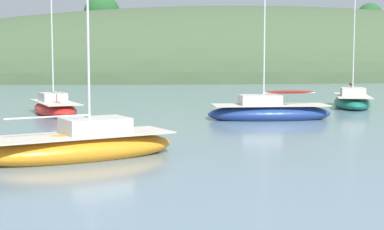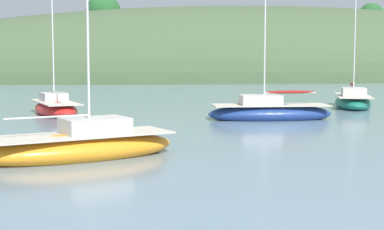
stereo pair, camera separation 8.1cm
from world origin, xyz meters
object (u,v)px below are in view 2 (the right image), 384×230
sailboat_blue_center (269,112)px  sailboat_black_sloop (82,146)px  mooring_buoy_channel (237,109)px  sailboat_white_near (55,108)px  sailboat_red_portside (353,101)px

sailboat_blue_center → sailboat_black_sloop: bearing=-131.1°
sailboat_black_sloop → mooring_buoy_channel: (10.36, 18.62, -0.33)m
sailboat_blue_center → mooring_buoy_channel: bearing=95.9°
sailboat_blue_center → sailboat_white_near: 14.47m
sailboat_red_portside → mooring_buoy_channel: bearing=-169.2°
sailboat_black_sloop → sailboat_blue_center: 16.70m
mooring_buoy_channel → sailboat_white_near: bearing=-177.6°
sailboat_black_sloop → sailboat_red_portside: bearing=45.7°
sailboat_blue_center → mooring_buoy_channel: sailboat_blue_center is taller
sailboat_red_portside → sailboat_blue_center: size_ratio=0.92×
mooring_buoy_channel → sailboat_red_portside: bearing=10.8°
sailboat_red_portside → mooring_buoy_channel: size_ratio=18.56×
sailboat_blue_center → mooring_buoy_channel: 6.08m
sailboat_black_sloop → sailboat_white_near: sailboat_black_sloop is taller
sailboat_black_sloop → sailboat_white_near: (-2.40, 18.08, -0.03)m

